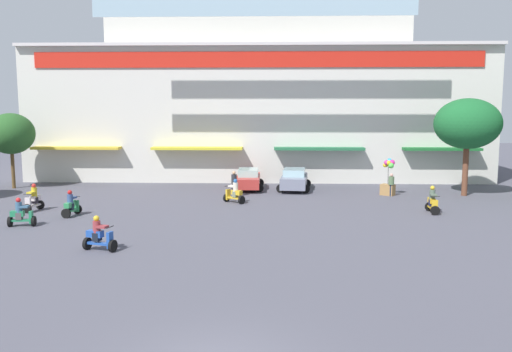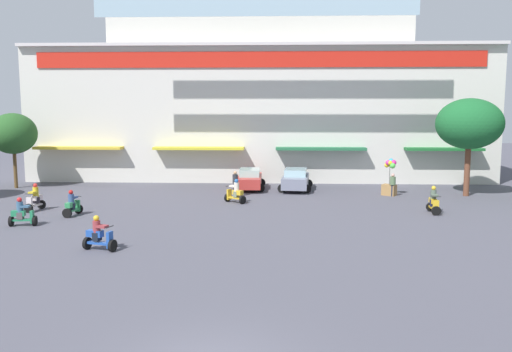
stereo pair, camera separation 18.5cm
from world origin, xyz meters
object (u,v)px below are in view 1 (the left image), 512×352
Objects in this scene: scooter_rider_4 at (21,215)px; scooter_rider_5 at (234,193)px; balloon_vendor_cart at (388,179)px; scooter_rider_1 at (71,205)px; scooter_rider_0 at (432,202)px; scooter_rider_6 at (33,200)px; parked_car_1 at (294,179)px; scooter_rider_2 at (99,236)px; plaza_tree_3 at (468,124)px; pedestrian_0 at (234,182)px; pedestrian_1 at (391,183)px; plaza_tree_2 at (11,134)px; parked_car_0 at (248,179)px.

scooter_rider_5 reaches higher than scooter_rider_4.
balloon_vendor_cart is at bearing 17.72° from scooter_rider_5.
scooter_rider_5 is 10.80m from balloon_vendor_cart.
scooter_rider_0 is at bearing 4.26° from scooter_rider_1.
parked_car_1 is at bearing 28.53° from scooter_rider_6.
scooter_rider_2 is at bearing -51.81° from scooter_rider_6.
scooter_rider_5 is at bearing -162.28° from balloon_vendor_cart.
plaza_tree_3 is at bearing 17.56° from scooter_rider_1.
pedestrian_0 is 1.13× the size of pedestrian_1.
scooter_rider_5 is at bearing -18.10° from plaza_tree_2.
pedestrian_1 is 0.47m from balloon_vendor_cart.
scooter_rider_2 is 20.95m from pedestrian_1.
plaza_tree_3 is at bearing -8.66° from parked_car_0.
plaza_tree_3 is 1.49× the size of parked_car_0.
pedestrian_0 is at bearing 156.56° from scooter_rider_0.
scooter_rider_4 is (-14.27, -12.36, -0.18)m from parked_car_1.
scooter_rider_4 is 4.14m from scooter_rider_6.
parked_car_0 is 2.81× the size of scooter_rider_0.
scooter_rider_6 is (-11.47, -3.00, 0.04)m from scooter_rider_5.
pedestrian_1 is (10.41, 2.94, 0.24)m from scooter_rider_5.
scooter_rider_6 is (-22.99, -0.19, 0.02)m from scooter_rider_0.
scooter_rider_4 is (-1.57, -2.65, 0.01)m from scooter_rider_1.
parked_car_1 is (-11.50, 2.05, -4.08)m from plaza_tree_3.
scooter_rider_1 is 0.92× the size of scooter_rider_6.
scooter_rider_6 is at bearing -154.99° from pedestrian_0.
plaza_tree_2 is 29.71m from scooter_rider_0.
plaza_tree_2 reaches higher than pedestrian_0.
parked_car_0 is at bearing 142.39° from scooter_rider_0.
scooter_rider_0 is at bearing -37.61° from parked_car_0.
plaza_tree_2 reaches higher than scooter_rider_6.
balloon_vendor_cart reaches higher than parked_car_1.
plaza_tree_2 is 1.26× the size of parked_car_0.
plaza_tree_2 is 3.46× the size of scooter_rider_6.
plaza_tree_3 reaches higher than parked_car_0.
plaza_tree_3 reaches higher than scooter_rider_2.
scooter_rider_1 is 8.06m from scooter_rider_2.
scooter_rider_2 is at bearing -54.74° from plaza_tree_2.
balloon_vendor_cart is at bearing 101.58° from scooter_rider_0.
scooter_rider_4 is at bearing -153.51° from balloon_vendor_cart.
plaza_tree_2 reaches higher than parked_car_1.
scooter_rider_4 is (-10.92, -12.57, -0.15)m from parked_car_0.
pedestrian_1 is at bearing 15.18° from scooter_rider_6.
scooter_rider_0 is 22.23m from scooter_rider_4.
pedestrian_0 is (-0.19, 2.26, 0.37)m from scooter_rider_5.
balloon_vendor_cart is at bearing 26.49° from scooter_rider_4.
scooter_rider_1 is at bearing -133.33° from parked_car_0.
balloon_vendor_cart is at bearing -4.66° from plaza_tree_2.
parked_car_0 is 13.78m from scooter_rider_0.
plaza_tree_3 is 4.25× the size of pedestrian_1.
scooter_rider_1 is at bearing 118.77° from scooter_rider_2.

